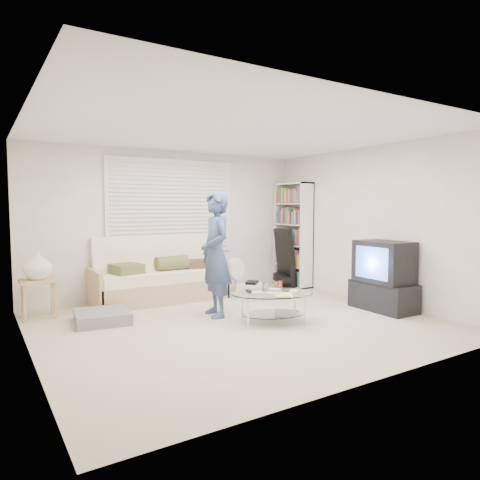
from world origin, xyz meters
TOP-DOWN VIEW (x-y plane):
  - ground at (0.00, 0.00)m, footprint 5.00×5.00m
  - room_shell at (0.00, 0.48)m, footprint 5.02×4.52m
  - window_blinds at (0.00, 2.20)m, footprint 2.32×0.08m
  - futon_sofa at (-0.38, 1.88)m, footprint 2.18×0.88m
  - grey_floor_pillow at (-1.54, 0.99)m, footprint 0.76×0.76m
  - side_table at (-2.22, 1.68)m, footprint 0.48×0.39m
  - bookshelf at (2.32, 1.76)m, footprint 0.32×0.84m
  - guitar_case at (2.04, 1.64)m, footprint 0.40×0.41m
  - floor_fan at (0.94, 1.64)m, footprint 0.40×0.26m
  - storage_bin at (0.94, 1.12)m, footprint 0.52×0.44m
  - tv_unit at (2.20, -0.53)m, footprint 0.56×0.97m
  - coffee_table at (0.38, -0.23)m, footprint 1.27×1.05m
  - standing_person at (-0.09, 0.50)m, footprint 0.50×0.69m

SIDE VIEW (x-z plane):
  - ground at x=0.00m, z-range 0.00..0.00m
  - grey_floor_pillow at x=-1.54m, z-range 0.00..0.15m
  - storage_bin at x=0.94m, z-range -0.01..0.30m
  - coffee_table at x=0.38m, z-range 0.07..0.59m
  - futon_sofa at x=-0.38m, z-range -0.18..0.88m
  - floor_fan at x=0.94m, z-range 0.05..0.70m
  - guitar_case at x=2.04m, z-range -0.06..1.06m
  - tv_unit at x=2.20m, z-range -0.02..1.02m
  - side_table at x=-2.22m, z-range 0.23..1.18m
  - standing_person at x=-0.09m, z-range 0.00..1.75m
  - bookshelf at x=2.32m, z-range 0.00..2.00m
  - window_blinds at x=0.00m, z-range 0.74..2.36m
  - room_shell at x=0.00m, z-range 0.37..2.88m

